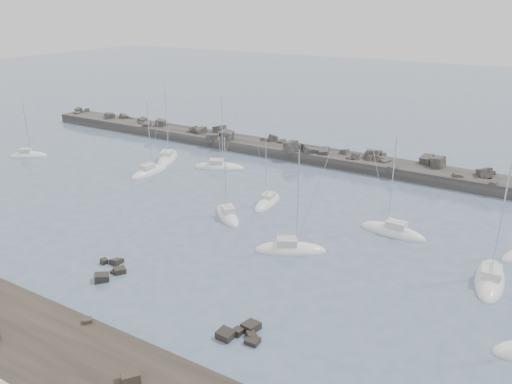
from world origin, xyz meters
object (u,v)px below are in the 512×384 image
sailboat_0 (28,156)px  sailboat_5 (267,203)px  sailboat_1 (168,158)px  sailboat_2 (149,172)px  sailboat_7 (393,232)px  sailboat_3 (219,167)px  sailboat_8 (490,280)px  sailboat_4 (227,216)px  sailboat_6 (290,250)px

sailboat_0 → sailboat_5: sailboat_5 is taller
sailboat_1 → sailboat_2: sailboat_1 is taller
sailboat_0 → sailboat_2: 25.80m
sailboat_5 → sailboat_7: bearing=-1.3°
sailboat_2 → sailboat_5: bearing=-3.4°
sailboat_3 → sailboat_8: (44.75, -16.01, 0.02)m
sailboat_0 → sailboat_4: (46.50, -3.86, 0.01)m
sailboat_2 → sailboat_6: size_ratio=0.98×
sailboat_1 → sailboat_2: size_ratio=1.15×
sailboat_5 → sailboat_2: bearing=176.6°
sailboat_1 → sailboat_5: bearing=-19.2°
sailboat_0 → sailboat_3: 36.00m
sailboat_1 → sailboat_8: bearing=-15.5°
sailboat_3 → sailboat_0: bearing=-159.7°
sailboat_5 → sailboat_7: (17.99, -0.41, 0.02)m
sailboat_7 → sailboat_2: bearing=177.5°
sailboat_6 → sailboat_7: sailboat_7 is taller
sailboat_4 → sailboat_8: sailboat_8 is taller
sailboat_6 → sailboat_0: bearing=172.0°
sailboat_7 → sailboat_4: bearing=-162.5°
sailboat_2 → sailboat_5: (23.26, -1.38, -0.02)m
sailboat_5 → sailboat_3: bearing=147.4°
sailboat_6 → sailboat_3: bearing=139.6°
sailboat_2 → sailboat_8: (53.08, -7.86, 0.00)m
sailboat_7 → sailboat_3: bearing=163.2°
sailboat_0 → sailboat_7: 66.74m
sailboat_0 → sailboat_6: 58.57m
sailboat_2 → sailboat_8: sailboat_8 is taller
sailboat_2 → sailboat_1: bearing=108.0°
sailboat_0 → sailboat_7: (66.70, 2.52, 0.01)m
sailboat_2 → sailboat_3: bearing=44.4°
sailboat_1 → sailboat_7: (43.71, -9.37, 0.01)m
sailboat_3 → sailboat_7: 34.39m
sailboat_0 → sailboat_6: sailboat_6 is taller
sailboat_2 → sailboat_7: sailboat_7 is taller
sailboat_1 → sailboat_5: sailboat_1 is taller
sailboat_1 → sailboat_4: 28.30m
sailboat_3 → sailboat_5: (14.93, -9.54, 0.00)m
sailboat_2 → sailboat_6: sailboat_6 is taller
sailboat_1 → sailboat_5: 27.24m
sailboat_2 → sailboat_7: size_ratio=0.97×
sailboat_8 → sailboat_6: bearing=-167.4°
sailboat_6 → sailboat_1: bearing=150.2°
sailboat_5 → sailboat_6: sailboat_6 is taller
sailboat_3 → sailboat_6: bearing=-40.4°
sailboat_2 → sailboat_3: size_ratio=0.95×
sailboat_1 → sailboat_4: (23.51, -15.75, 0.01)m
sailboat_5 → sailboat_7: sailboat_7 is taller
sailboat_0 → sailboat_2: sailboat_2 is taller
sailboat_8 → sailboat_5: bearing=167.7°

